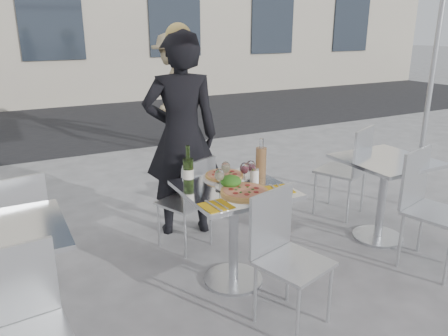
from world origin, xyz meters
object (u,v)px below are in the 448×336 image
side_chair_rfar (351,164)px  woman_diner (181,136)px  pizza_near (244,191)px  wineglass_red_b (251,167)px  chair_far (191,196)px  sugar_shaker (254,175)px  chair_near (283,247)px  wine_bottle (188,171)px  main_table (234,215)px  side_chair_lnear (24,319)px  side_chair_rnear (427,199)px  napkin_right (279,189)px  side_chair_lfar (17,221)px  pizza_far (224,176)px  wineglass_white_b (226,168)px  wineglass_white_a (220,176)px  pedestrian_b (174,91)px  napkin_left (216,206)px  side_table_left (2,266)px  side_table_right (384,182)px  salad_plate (231,182)px  carafe (261,161)px

side_chair_rfar → woman_diner: bearing=-39.6°
pizza_near → wineglass_red_b: (0.16, 0.18, 0.10)m
chair_far → sugar_shaker: (0.25, -0.57, 0.32)m
chair_near → wine_bottle: wine_bottle is taller
chair_near → main_table: bearing=81.6°
side_chair_lnear → pizza_near: size_ratio=2.56×
side_chair_rnear → napkin_right: side_chair_rnear is taller
wine_bottle → sugar_shaker: bearing=-17.4°
pizza_near → woman_diner: bearing=89.9°
side_chair_lfar → side_chair_rfar: size_ratio=0.94×
chair_far → pizza_far: 0.50m
pizza_far → wineglass_white_b: bearing=-111.7°
sugar_shaker → wineglass_white_a: 0.32m
chair_far → pedestrian_b: pedestrian_b is taller
pedestrian_b → side_chair_lnear: bearing=6.3°
napkin_left → side_chair_lnear: bearing=-171.4°
side_chair_lfar → pedestrian_b: (2.45, 3.14, 0.37)m
side_table_left → side_chair_lnear: side_chair_lnear is taller
side_chair_lnear → chair_near: bearing=-5.5°
chair_near → sugar_shaker: chair_near is taller
napkin_right → wineglass_red_b: bearing=117.0°
pizza_far → wineglass_red_b: bearing=-47.3°
pizza_far → pizza_near: bearing=-94.0°
side_chair_rnear → wineglass_red_b: 1.42m
side_chair_lfar → wineglass_white_b: bearing=148.0°
side_table_right → wine_bottle: wine_bottle is taller
pedestrian_b → salad_plate: bearing=20.4°
side_table_left → wineglass_white_a: wineglass_white_a is taller
side_chair_lnear → side_chair_rnear: bearing=-4.4°
pedestrian_b → wine_bottle: 3.87m
sugar_shaker → side_chair_rfar: bearing=18.8°
side_table_right → pizza_far: bearing=171.9°
carafe → wineglass_white_b: carafe is taller
side_chair_rnear → wineglass_white_b: 1.60m
side_table_right → pedestrian_b: bearing=96.4°
chair_far → napkin_right: 0.90m
pizza_far → salad_plate: salad_plate is taller
side_table_right → napkin_left: 1.79m
wine_bottle → wineglass_white_a: size_ratio=1.87×
chair_near → side_table_left: bearing=145.9°
wine_bottle → sugar_shaker: (0.46, -0.14, -0.06)m
wineglass_red_b → side_chair_rnear: bearing=-22.5°
side_chair_lfar → pizza_near: side_chair_lfar is taller
wine_bottle → side_chair_lnear: bearing=-149.6°
side_chair_rfar → sugar_shaker: bearing=-4.6°
napkin_left → side_chair_lfar: bearing=136.7°
pedestrian_b → wine_bottle: bearing=16.2°
side_chair_lfar → woman_diner: 1.48m
side_table_left → napkin_right: size_ratio=3.63×
side_chair_lnear → carafe: 1.88m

